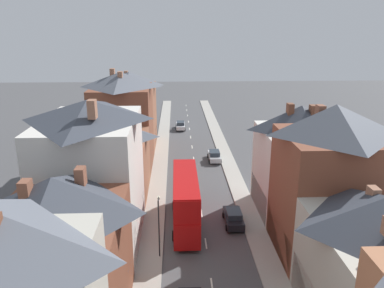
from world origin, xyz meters
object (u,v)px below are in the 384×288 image
double_decker_bus_lead (185,200)px  car_near_blue (233,217)px  street_lamp (159,224)px  car_parked_right_a (214,156)px  car_mid_black (181,125)px

double_decker_bus_lead → car_near_blue: (4.91, -0.18, -1.99)m
street_lamp → car_near_blue: bearing=36.1°
double_decker_bus_lead → street_lamp: (-2.44, -5.54, 0.43)m
car_parked_right_a → street_lamp: size_ratio=0.80×
car_near_blue → street_lamp: (-7.35, -5.36, 2.42)m
double_decker_bus_lead → car_mid_black: size_ratio=2.45×
car_parked_right_a → car_mid_black: (-4.90, 18.78, 0.01)m
double_decker_bus_lead → car_near_blue: double_decker_bus_lead is taller
car_near_blue → car_parked_right_a: (0.00, 19.50, -0.02)m
double_decker_bus_lead → car_parked_right_a: (4.91, 19.32, -2.01)m
car_near_blue → car_parked_right_a: bearing=90.0°
car_near_blue → street_lamp: size_ratio=0.78×
car_mid_black → street_lamp: 43.77m
car_near_blue → car_mid_black: bearing=97.3°
double_decker_bus_lead → car_parked_right_a: double_decker_bus_lead is taller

